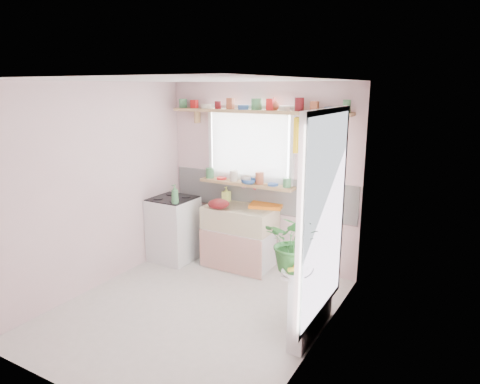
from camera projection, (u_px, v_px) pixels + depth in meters
The scene contains 19 objects.
room at pixel (283, 182), 4.89m from camera, with size 3.20×3.20×3.20m.
sink_unit at pixel (240, 237), 5.87m from camera, with size 0.95×0.65×1.11m.
cooker at pixel (174, 229), 6.11m from camera, with size 0.58×0.58×0.93m.
radiator_ledge at pixel (312, 297), 4.26m from camera, with size 0.22×0.95×0.78m.
windowsill at pixel (246, 184), 5.86m from camera, with size 1.40×0.22×0.04m, color tan.
pine_shelf at pixel (256, 112), 5.54m from camera, with size 2.52×0.24×0.04m, color tan.
shelf_crockery at pixel (255, 106), 5.53m from camera, with size 2.47×0.11×0.12m.
sill_crockery at pixel (245, 178), 5.85m from camera, with size 1.35×0.11×0.12m.
dish_tray at pixel (267, 205), 5.79m from camera, with size 0.44×0.33×0.04m, color orange.
colander at pixel (219, 204), 5.69m from camera, with size 0.29×0.29×0.13m, color maroon.
jade_plant at pixel (294, 242), 3.90m from camera, with size 0.50×0.43×0.56m, color #275F26.
fruit_bowl at pixel (297, 273), 3.83m from camera, with size 0.27×0.27×0.07m, color white.
herb_pot at pixel (302, 266), 3.79m from camera, with size 0.12×0.08×0.23m, color #286428.
soap_bottle_sink at pixel (226, 194), 6.05m from camera, with size 0.10×0.10×0.21m, color #E5F56D.
sill_cup at pixel (246, 180), 5.78m from camera, with size 0.13×0.13×0.10m, color beige.
sill_bowl at pixel (248, 181), 5.77m from camera, with size 0.21×0.21×0.07m, color #335FA7.
shelf_vase at pixel (274, 104), 5.47m from camera, with size 0.15×0.15×0.16m, color #B95539.
cooker_bottle at pixel (175, 194), 5.68m from camera, with size 0.10×0.10×0.26m, color #42854E.
fruit at pixel (298, 267), 3.82m from camera, with size 0.20×0.14×0.10m.
Camera 1 is at (2.59, -3.54, 2.43)m, focal length 32.00 mm.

